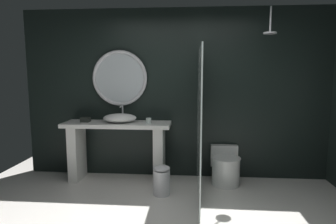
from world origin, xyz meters
name	(u,v)px	position (x,y,z in m)	size (l,w,h in m)	color
back_wall_panel	(177,94)	(0.00, 1.90, 1.30)	(4.80, 0.10, 2.60)	black
vanity_counter	(118,144)	(-0.89, 1.59, 0.56)	(1.60, 0.48, 0.89)	silver
vessel_sink	(120,118)	(-0.85, 1.61, 0.96)	(0.50, 0.41, 0.24)	white
tumbler_cup	(149,121)	(-0.40, 1.53, 0.94)	(0.08, 0.08, 0.08)	silver
tissue_box	(85,120)	(-1.38, 1.60, 0.93)	(0.13, 0.12, 0.07)	#282D28
round_wall_mirror	(120,78)	(-0.89, 1.81, 1.55)	(0.86, 0.05, 0.86)	silver
shower_glass_panel	(199,124)	(0.32, 1.12, 0.97)	(0.02, 1.46, 1.94)	silver
rain_shower_head	(270,30)	(1.25, 1.44, 2.20)	(0.17, 0.17, 0.36)	silver
toilet	(225,167)	(0.73, 1.59, 0.25)	(0.42, 0.60, 0.53)	white
waste_bin	(162,180)	(-0.17, 1.10, 0.20)	(0.23, 0.23, 0.40)	silver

